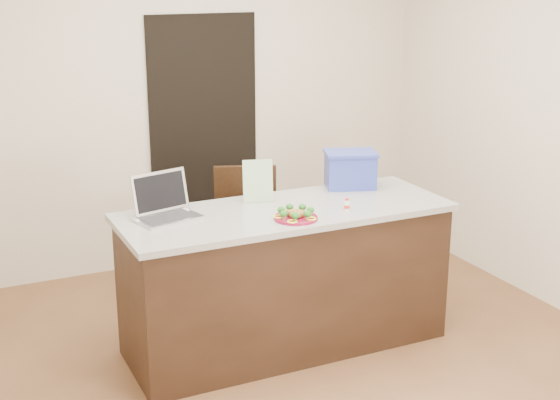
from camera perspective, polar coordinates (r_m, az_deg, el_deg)
name	(u,v)px	position (r m, az deg, el deg)	size (l,w,h in m)	color
ground	(303,361)	(4.94, 1.68, -11.68)	(4.00, 4.00, 0.00)	brown
room_shell	(305,102)	(4.41, 1.86, 7.18)	(4.00, 4.00, 4.00)	white
doorway	(204,140)	(6.35, -5.56, 4.39)	(0.90, 0.02, 2.00)	black
island	(286,278)	(4.94, 0.41, -5.72)	(2.06, 0.76, 0.92)	black
plate	(296,218)	(4.59, 1.16, -1.29)	(0.26, 0.26, 0.02)	maroon
meatballs	(296,214)	(4.59, 1.20, -0.99)	(0.10, 0.10, 0.04)	olive
broccoli	(296,211)	(4.58, 1.16, -0.80)	(0.22, 0.22, 0.04)	#185416
pepper_rings	(296,216)	(4.59, 1.16, -1.18)	(0.26, 0.25, 0.01)	#F8FF1A
napkin	(291,217)	(4.63, 0.79, -1.22)	(0.15, 0.15, 0.01)	white
fork	(287,216)	(4.63, 0.51, -1.15)	(0.09, 0.15, 0.00)	#ABABB0
knife	(297,216)	(4.63, 1.23, -1.15)	(0.09, 0.20, 0.01)	white
yogurt_bottle	(347,205)	(4.77, 4.92, -0.40)	(0.03, 0.03, 0.07)	silver
laptop	(164,205)	(4.67, -8.49, -0.39)	(0.41, 0.37, 0.26)	silver
leaflet	(258,181)	(4.90, -1.63, 1.39)	(0.19, 0.00, 0.27)	silver
blue_box	(350,169)	(5.25, 5.16, 2.25)	(0.40, 0.35, 0.25)	#2B399B
chair	(251,228)	(5.53, -2.10, -2.07)	(0.57, 0.58, 1.00)	black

